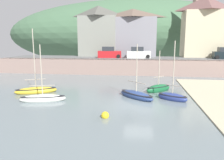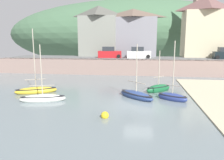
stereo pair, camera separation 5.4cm
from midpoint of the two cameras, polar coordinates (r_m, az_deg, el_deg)
The scene contains 14 objects.
quay_seawall at distance 36.19m, azimuth 7.46°, elevation 3.61°, with size 48.00×9.40×2.40m.
hillside_backdrop at distance 73.78m, azimuth 4.92°, elevation 11.63°, with size 80.00×44.00×20.94m.
waterfront_building_left at distance 44.52m, azimuth -3.38°, elevation 12.57°, with size 7.46×5.14×9.65m.
waterfront_building_centre at distance 43.72m, azimuth 5.40°, elevation 12.10°, with size 9.21×4.66×8.94m.
waterfront_building_right at distance 45.17m, azimuth 22.85°, elevation 12.56°, with size 7.94×5.44×10.86m.
church_with_spire at distance 49.35m, azimuth 22.07°, elevation 16.13°, with size 3.00×3.00×17.00m.
sailboat_tall_mast at distance 21.31m, azimuth 15.36°, elevation -4.19°, with size 3.01×2.48×5.61m.
sailboat_white_hull at distance 24.41m, azimuth 11.94°, elevation -2.17°, with size 3.10×2.87×4.61m.
sailboat_blue_trim at distance 21.10m, azimuth -17.36°, elevation -4.50°, with size 4.21×2.12×5.28m.
sailboat_nearest_shore at distance 21.37m, azimuth 6.34°, elevation -3.88°, with size 3.87×3.79×5.32m.
fishing_boat_green at distance 24.60m, azimuth -18.92°, elevation -2.49°, with size 4.36×3.01×6.80m.
parked_car_near_slipway at distance 39.64m, azimuth -0.59°, elevation 6.94°, with size 4.23×2.03×1.95m.
parked_car_by_wall at distance 39.23m, azimuth 6.85°, elevation 6.84°, with size 4.26×2.13×1.95m.
mooring_buoy at distance 16.00m, azimuth -1.76°, elevation -9.11°, with size 0.57×0.57×0.57m.
Camera 2 is at (0.20, -18.45, 5.47)m, focal length 35.46 mm.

